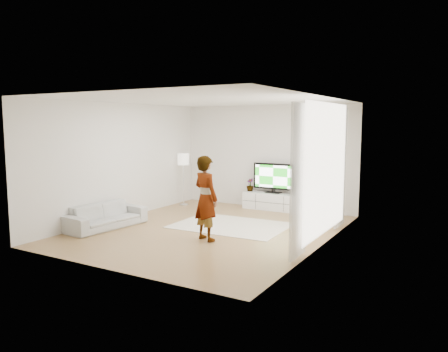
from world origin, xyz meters
The scene contains 17 objects.
floor centered at (0.00, 0.00, 0.00)m, with size 6.00×6.00×0.00m, color #AE894E.
ceiling centered at (0.00, 0.00, 2.80)m, with size 6.00×6.00×0.00m, color white.
wall_left centered at (-2.50, 0.00, 1.40)m, with size 0.02×6.00×2.80m, color silver.
wall_right centered at (2.50, 0.00, 1.40)m, with size 0.02×6.00×2.80m, color silver.
wall_back centered at (0.00, 3.00, 1.40)m, with size 5.00×0.02×2.80m, color silver.
wall_front centered at (0.00, -3.00, 1.40)m, with size 5.00×0.02×2.80m, color silver.
window centered at (2.48, 0.30, 1.45)m, with size 0.01×2.60×2.50m, color white.
curtain_near centered at (2.40, -1.00, 1.35)m, with size 0.04×0.70×2.60m, color white.
curtain_far centered at (2.40, 1.60, 1.35)m, with size 0.04×0.70×2.60m, color white.
media_console centered at (0.29, 2.76, 0.23)m, with size 1.61×0.46×0.45m.
television centered at (0.29, 2.79, 0.89)m, with size 1.14×0.22×0.80m.
game_console centered at (1.00, 2.76, 0.55)m, with size 0.05×0.15×0.20m.
potted_plant centered at (-0.39, 2.77, 0.63)m, with size 0.20×0.20×0.35m, color #3F7238.
rug centered at (0.21, 0.59, 0.01)m, with size 2.50×1.80×0.01m, color beige.
player centered at (0.40, -0.75, 0.85)m, with size 0.61×0.40×1.68m, color #334772.
sofa centered at (-2.10, -0.96, 0.27)m, with size 1.85×0.73×0.54m, color silver.
floor_lamp centered at (-2.20, 2.16, 1.24)m, with size 0.33×0.33×1.46m.
Camera 1 is at (4.93, -7.88, 2.31)m, focal length 35.00 mm.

